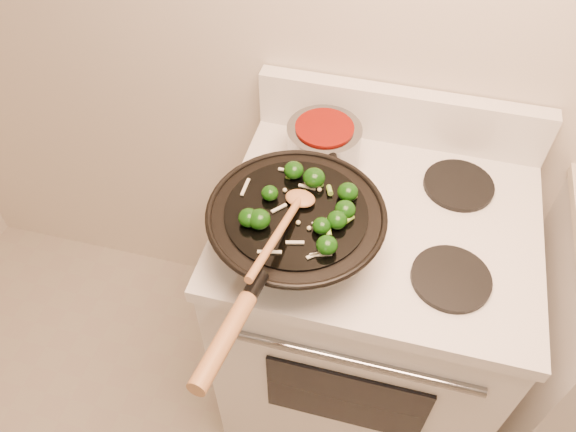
# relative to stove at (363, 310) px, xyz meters

# --- Properties ---
(stove) EXTENTS (0.78, 0.67, 1.08)m
(stove) POSITION_rel_stove_xyz_m (0.00, 0.00, 0.00)
(stove) COLOR white
(stove) RESTS_ON ground
(wok) EXTENTS (0.40, 0.66, 0.19)m
(wok) POSITION_rel_stove_xyz_m (-0.18, -0.16, 0.53)
(wok) COLOR black
(wok) RESTS_ON stove
(stirfry) EXTENTS (0.26, 0.26, 0.04)m
(stirfry) POSITION_rel_stove_xyz_m (-0.16, -0.14, 0.60)
(stirfry) COLOR #0E3708
(stirfry) RESTS_ON wok
(wooden_spoon) EXTENTS (0.08, 0.31, 0.08)m
(wooden_spoon) POSITION_rel_stove_xyz_m (-0.19, -0.20, 0.61)
(wooden_spoon) COLOR #9E673E
(wooden_spoon) RESTS_ON wok
(saucepan) EXTENTS (0.19, 0.30, 0.11)m
(saucepan) POSITION_rel_stove_xyz_m (-0.18, 0.15, 0.52)
(saucepan) COLOR gray
(saucepan) RESTS_ON stove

